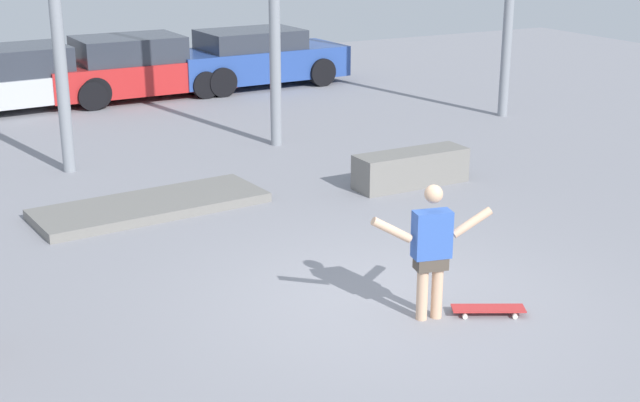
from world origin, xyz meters
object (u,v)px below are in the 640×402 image
at_px(skateboarder, 431,247).
at_px(parked_car_red, 135,68).
at_px(grind_box, 411,168).
at_px(parked_car_silver, 14,79).
at_px(parked_car_blue, 256,58).
at_px(manual_pad, 151,206).
at_px(skateboard, 488,309).

bearing_deg(skateboarder, parked_car_red, 99.41).
height_order(skateboarder, grind_box, skateboarder).
distance_m(parked_car_silver, parked_car_blue, 5.70).
bearing_deg(manual_pad, parked_car_red, 74.53).
bearing_deg(grind_box, manual_pad, 169.77).
bearing_deg(skateboard, manual_pad, 140.03).
distance_m(skateboarder, parked_car_blue, 13.41).
bearing_deg(parked_car_blue, skateboarder, -108.88).
bearing_deg(grind_box, skateboard, -113.55).
bearing_deg(parked_car_red, manual_pad, -106.97).
bearing_deg(manual_pad, skateboarder, -73.07).
relative_size(manual_pad, parked_car_blue, 0.75).
xyz_separation_m(parked_car_silver, parked_car_blue, (5.70, 0.14, 0.02)).
height_order(skateboarder, skateboard, skateboarder).
xyz_separation_m(skateboarder, parked_car_blue, (3.79, 12.87, -0.13)).
distance_m(grind_box, parked_car_silver, 9.70).
relative_size(skateboarder, parked_car_red, 0.34).
xyz_separation_m(manual_pad, parked_car_silver, (-0.45, 7.93, 0.59)).
relative_size(parked_car_red, parked_car_blue, 0.97).
distance_m(grind_box, manual_pad, 4.01).
bearing_deg(parked_car_silver, skateboard, -83.88).
distance_m(skateboarder, parked_car_red, 12.82).
distance_m(grind_box, parked_car_red, 8.90).
height_order(grind_box, parked_car_red, parked_car_red).
height_order(manual_pad, parked_car_red, parked_car_red).
bearing_deg(skateboarder, manual_pad, 119.72).
relative_size(skateboard, parked_car_silver, 0.17).
xyz_separation_m(skateboard, parked_car_red, (0.15, 13.02, 0.61)).
distance_m(parked_car_silver, parked_car_red, 2.66).
height_order(skateboard, parked_car_red, parked_car_red).
distance_m(manual_pad, parked_car_blue, 9.65).
bearing_deg(grind_box, skateboarder, -121.27).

